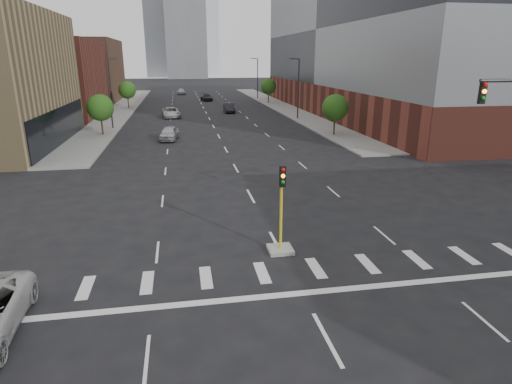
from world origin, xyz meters
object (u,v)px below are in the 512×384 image
object	(u,v)px
car_distant	(181,91)
median_traffic_signal	(281,233)
car_far_left	(171,112)
car_deep_right	(207,97)
car_near_left	(169,133)
car_mid_right	(229,108)

from	to	relation	value
car_distant	median_traffic_signal	bearing A→B (deg)	-91.53
car_far_left	car_distant	world-z (taller)	car_far_left
car_far_left	car_deep_right	xyz separation A→B (m)	(7.43, 26.90, -0.05)
car_near_left	car_distant	distance (m)	65.25
car_mid_right	car_far_left	size ratio (longest dim) A/B	0.85
car_deep_right	car_distant	xyz separation A→B (m)	(-5.39, 18.39, 0.03)
car_near_left	car_mid_right	size ratio (longest dim) A/B	0.95
car_near_left	car_mid_right	bearing A→B (deg)	76.49
car_far_left	car_mid_right	bearing A→B (deg)	21.30
median_traffic_signal	car_distant	distance (m)	96.94
car_distant	car_near_left	bearing A→B (deg)	-95.59
car_far_left	car_deep_right	world-z (taller)	car_far_left
car_near_left	car_deep_right	world-z (taller)	car_near_left
median_traffic_signal	car_near_left	distance (m)	32.19
median_traffic_signal	car_far_left	bearing A→B (deg)	96.56
car_near_left	car_far_left	world-z (taller)	car_far_left
car_mid_right	car_deep_right	size ratio (longest dim) A/B	0.94
car_distant	car_deep_right	bearing A→B (deg)	-77.49
car_near_left	car_mid_right	distance (m)	26.80
median_traffic_signal	car_mid_right	xyz separation A→B (m)	(4.00, 56.55, -0.18)
car_far_left	car_distant	xyz separation A→B (m)	(2.04, 45.29, -0.01)
median_traffic_signal	car_near_left	xyz separation A→B (m)	(-5.90, 31.64, -0.19)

